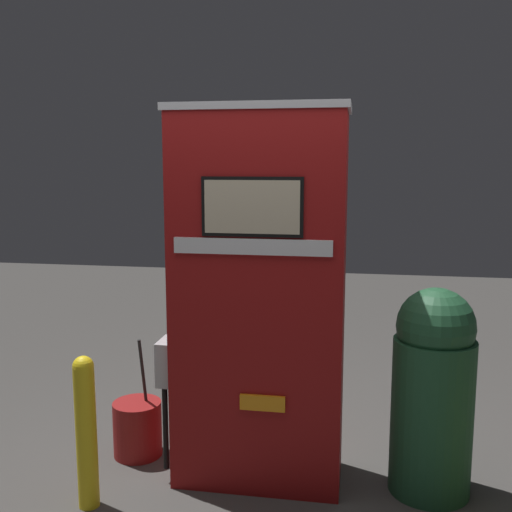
# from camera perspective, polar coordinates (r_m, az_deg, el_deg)

# --- Properties ---
(ground_plane) EXTENTS (14.00, 14.00, 0.00)m
(ground_plane) POSITION_cam_1_polar(r_m,az_deg,el_deg) (3.62, -0.34, -21.92)
(ground_plane) COLOR #423F3D
(gas_pump) EXTENTS (1.06, 0.50, 2.17)m
(gas_pump) POSITION_cam_1_polar(r_m,az_deg,el_deg) (3.43, 0.28, -4.11)
(gas_pump) COLOR maroon
(gas_pump) RESTS_ON ground_plane
(safety_bollard) EXTENTS (0.11, 0.11, 0.85)m
(safety_bollard) POSITION_cam_1_polar(r_m,az_deg,el_deg) (3.46, -15.89, -15.53)
(safety_bollard) COLOR yellow
(safety_bollard) RESTS_ON ground_plane
(trash_bin) EXTENTS (0.45, 0.45, 1.18)m
(trash_bin) POSITION_cam_1_polar(r_m,az_deg,el_deg) (3.56, 16.48, -12.10)
(trash_bin) COLOR #1E4C2D
(trash_bin) RESTS_ON ground_plane
(squeegee_bucket) EXTENTS (0.31, 0.31, 0.78)m
(squeegee_bucket) POSITION_cam_1_polar(r_m,az_deg,el_deg) (4.05, -11.21, -15.78)
(squeegee_bucket) COLOR maroon
(squeegee_bucket) RESTS_ON ground_plane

